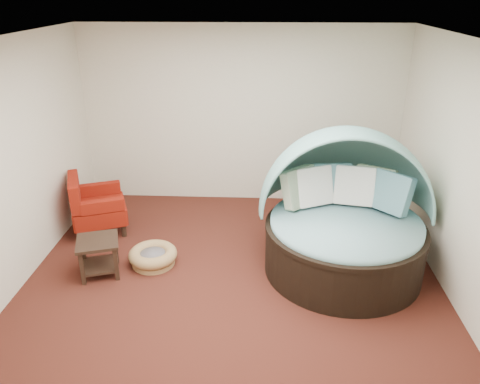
{
  "coord_description": "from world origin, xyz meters",
  "views": [
    {
      "loc": [
        0.33,
        -4.71,
        3.27
      ],
      "look_at": [
        0.07,
        0.6,
        0.94
      ],
      "focal_mm": 35.0,
      "sensor_mm": 36.0,
      "label": 1
    }
  ],
  "objects_px": {
    "canopy_daybed": "(346,207)",
    "pet_basket": "(153,256)",
    "red_armchair": "(95,206)",
    "side_table": "(99,252)"
  },
  "relations": [
    {
      "from": "side_table",
      "to": "red_armchair",
      "type": "bearing_deg",
      "value": 110.5
    },
    {
      "from": "canopy_daybed",
      "to": "pet_basket",
      "type": "distance_m",
      "value": 2.5
    },
    {
      "from": "canopy_daybed",
      "to": "pet_basket",
      "type": "xyz_separation_m",
      "value": [
        -2.4,
        -0.1,
        -0.71
      ]
    },
    {
      "from": "pet_basket",
      "to": "side_table",
      "type": "xyz_separation_m",
      "value": [
        -0.6,
        -0.25,
        0.19
      ]
    },
    {
      "from": "canopy_daybed",
      "to": "red_armchair",
      "type": "xyz_separation_m",
      "value": [
        -3.41,
        0.75,
        -0.43
      ]
    },
    {
      "from": "canopy_daybed",
      "to": "red_armchair",
      "type": "relative_size",
      "value": 2.23
    },
    {
      "from": "pet_basket",
      "to": "side_table",
      "type": "bearing_deg",
      "value": -157.87
    },
    {
      "from": "red_armchair",
      "to": "side_table",
      "type": "xyz_separation_m",
      "value": [
        0.41,
        -1.1,
        -0.1
      ]
    },
    {
      "from": "pet_basket",
      "to": "red_armchair",
      "type": "distance_m",
      "value": 1.35
    },
    {
      "from": "red_armchair",
      "to": "pet_basket",
      "type": "bearing_deg",
      "value": -61.4
    }
  ]
}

